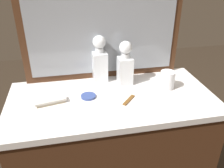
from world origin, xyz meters
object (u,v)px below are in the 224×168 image
object	(u,v)px
crystal_decanter_right	(100,63)
tortoiseshell_comb	(129,100)
crystal_decanter_far_left	(125,67)
silver_brush_center	(50,102)
crystal_tumbler_left	(167,81)
porcelain_dish	(88,96)

from	to	relation	value
crystal_decanter_right	tortoiseshell_comb	distance (m)	0.31
crystal_decanter_right	crystal_decanter_far_left	xyz separation A→B (m)	(0.14, -0.07, -0.01)
crystal_decanter_right	silver_brush_center	xyz separation A→B (m)	(-0.30, -0.22, -0.10)
crystal_tumbler_left	tortoiseshell_comb	distance (m)	0.27
porcelain_dish	tortoiseshell_comb	size ratio (longest dim) A/B	0.85
silver_brush_center	tortoiseshell_comb	bearing A→B (deg)	-7.13
crystal_tumbler_left	porcelain_dish	world-z (taller)	crystal_tumbler_left
porcelain_dish	tortoiseshell_comb	world-z (taller)	porcelain_dish
crystal_decanter_far_left	tortoiseshell_comb	bearing A→B (deg)	-97.85
tortoiseshell_comb	crystal_decanter_right	bearing A→B (deg)	112.56
crystal_decanter_far_left	silver_brush_center	distance (m)	0.47
crystal_tumbler_left	porcelain_dish	size ratio (longest dim) A/B	1.25
silver_brush_center	crystal_decanter_right	bearing A→B (deg)	36.28
crystal_decanter_right	silver_brush_center	distance (m)	0.38
crystal_decanter_right	porcelain_dish	xyz separation A→B (m)	(-0.10, -0.19, -0.11)
crystal_decanter_far_left	silver_brush_center	size ratio (longest dim) A/B	1.56
silver_brush_center	porcelain_dish	size ratio (longest dim) A/B	2.07
crystal_decanter_far_left	tortoiseshell_comb	distance (m)	0.23
crystal_tumbler_left	tortoiseshell_comb	world-z (taller)	crystal_tumbler_left
crystal_decanter_right	crystal_decanter_far_left	world-z (taller)	crystal_decanter_right
porcelain_dish	tortoiseshell_comb	bearing A→B (deg)	-20.41
silver_brush_center	porcelain_dish	bearing A→B (deg)	7.35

